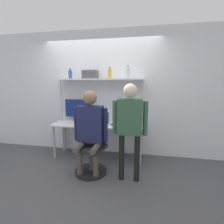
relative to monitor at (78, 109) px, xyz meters
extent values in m
plane|color=#4C4C51|center=(0.51, -0.49, -1.00)|extent=(12.00, 12.00, 0.00)
cube|color=silver|center=(0.51, 0.18, 0.35)|extent=(8.00, 0.06, 2.70)
cube|color=white|center=(0.51, -0.16, -0.29)|extent=(1.91, 0.62, 0.03)
cylinder|color=#A5A5AA|center=(-0.38, -0.41, -0.65)|extent=(0.05, 0.05, 0.70)
cylinder|color=#A5A5AA|center=(1.41, -0.41, -0.65)|extent=(0.05, 0.05, 0.70)
cylinder|color=#A5A5AA|center=(-0.38, 0.09, -0.65)|extent=(0.05, 0.05, 0.70)
cylinder|color=#A5A5AA|center=(1.41, 0.09, -0.65)|extent=(0.05, 0.05, 0.70)
cube|color=white|center=(0.51, -0.02, 0.65)|extent=(1.82, 0.31, 0.02)
cylinder|color=#B2B2B7|center=(-0.38, -0.02, -0.17)|extent=(0.04, 0.04, 1.67)
cylinder|color=#B2B2B7|center=(1.40, -0.02, -0.17)|extent=(0.04, 0.04, 1.67)
cylinder|color=#333338|center=(0.00, 0.00, -0.27)|extent=(0.17, 0.17, 0.01)
cylinder|color=#333338|center=(0.00, 0.00, -0.21)|extent=(0.06, 0.06, 0.09)
cube|color=#333338|center=(0.00, 0.00, 0.02)|extent=(0.59, 0.01, 0.40)
cube|color=navy|center=(0.00, 0.00, 0.02)|extent=(0.56, 0.02, 0.37)
cube|color=#BCBCC1|center=(0.60, -0.24, -0.27)|extent=(0.31, 0.25, 0.01)
cube|color=black|center=(0.60, -0.26, -0.26)|extent=(0.26, 0.14, 0.00)
cube|color=#BCBCC1|center=(0.60, -0.14, -0.14)|extent=(0.31, 0.06, 0.25)
cube|color=#194C8C|center=(0.60, -0.14, -0.14)|extent=(0.27, 0.04, 0.22)
cube|color=silver|center=(0.82, -0.20, -0.27)|extent=(0.07, 0.15, 0.01)
cube|color=black|center=(0.82, -0.20, -0.26)|extent=(0.06, 0.13, 0.00)
cylinder|color=black|center=(0.57, -0.86, -0.97)|extent=(0.56, 0.56, 0.06)
cylinder|color=#4C4C51|center=(0.57, -0.86, -0.75)|extent=(0.06, 0.06, 0.38)
cube|color=#26262B|center=(0.57, -0.86, -0.54)|extent=(0.54, 0.54, 0.05)
cube|color=#26262B|center=(0.61, -0.65, -0.29)|extent=(0.41, 0.12, 0.45)
cylinder|color=#4C473D|center=(0.43, -1.03, -0.76)|extent=(0.09, 0.09, 0.49)
cylinder|color=#4C473D|center=(0.71, -1.03, -0.76)|extent=(0.09, 0.09, 0.49)
cylinder|color=#4C473D|center=(0.43, -1.00, -0.47)|extent=(0.10, 0.38, 0.10)
cylinder|color=#4C473D|center=(0.71, -1.00, -0.47)|extent=(0.10, 0.38, 0.10)
cube|color=#1E234C|center=(0.57, -0.83, -0.11)|extent=(0.43, 0.20, 0.62)
cylinder|color=#1E234C|center=(0.31, -0.83, -0.13)|extent=(0.08, 0.08, 0.59)
cylinder|color=#1E234C|center=(0.83, -0.83, -0.13)|extent=(0.08, 0.08, 0.59)
sphere|color=#8C664C|center=(0.57, -0.83, 0.34)|extent=(0.24, 0.24, 0.24)
cylinder|color=black|center=(1.13, -0.95, -0.61)|extent=(0.09, 0.09, 0.79)
cylinder|color=black|center=(1.38, -0.95, -0.61)|extent=(0.09, 0.09, 0.79)
cube|color=#33593F|center=(1.25, -0.95, 0.06)|extent=(0.38, 0.20, 0.56)
cylinder|color=#33593F|center=(1.01, -0.95, 0.05)|extent=(0.08, 0.08, 0.53)
cylinder|color=#33593F|center=(1.49, -0.95, 0.05)|extent=(0.08, 0.08, 0.53)
sphere|color=beige|center=(1.25, -0.95, 0.47)|extent=(0.21, 0.21, 0.21)
cylinder|color=gold|center=(0.73, -0.02, 0.76)|extent=(0.08, 0.08, 0.19)
cylinder|color=gold|center=(0.73, -0.02, 0.87)|extent=(0.03, 0.03, 0.03)
cylinder|color=black|center=(0.73, -0.02, 0.89)|extent=(0.04, 0.04, 0.01)
cylinder|color=silver|center=(1.11, -0.02, 0.77)|extent=(0.08, 0.08, 0.20)
cylinder|color=silver|center=(1.11, -0.02, 0.88)|extent=(0.04, 0.04, 0.04)
cylinder|color=black|center=(1.11, -0.02, 0.91)|extent=(0.04, 0.04, 0.01)
cylinder|color=#335999|center=(-0.14, -0.02, 0.75)|extent=(0.08, 0.08, 0.17)
cylinder|color=#335999|center=(-0.14, -0.02, 0.85)|extent=(0.04, 0.04, 0.03)
cylinder|color=black|center=(-0.14, -0.02, 0.87)|extent=(0.04, 0.04, 0.01)
cube|color=#4C4C51|center=(0.31, -0.02, 0.75)|extent=(0.30, 0.21, 0.17)
camera|label=1|loc=(1.50, -3.61, 0.60)|focal=28.00mm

